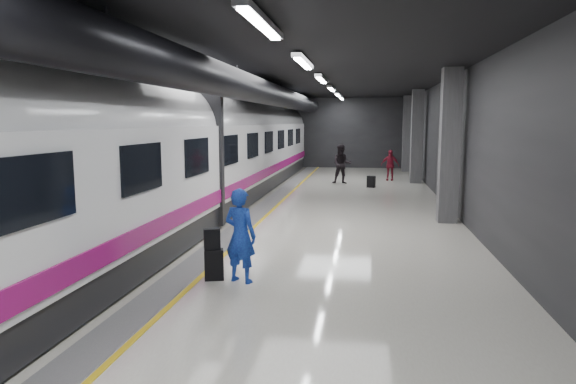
{
  "coord_description": "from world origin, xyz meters",
  "views": [
    {
      "loc": [
        2.15,
        -13.58,
        2.96
      ],
      "look_at": [
        0.27,
        -1.29,
        1.26
      ],
      "focal_mm": 32.0,
      "sensor_mm": 36.0,
      "label": 1
    }
  ],
  "objects": [
    {
      "name": "suitcase_far",
      "position": [
        2.39,
        9.84,
        0.26
      ],
      "size": [
        0.41,
        0.32,
        0.53
      ],
      "primitive_type": "cube",
      "rotation": [
        0.0,
        0.0,
        -0.26
      ],
      "color": "black",
      "rests_on": "ground"
    },
    {
      "name": "traveler_far_b",
      "position": [
        3.35,
        12.91,
        0.78
      ],
      "size": [
        0.95,
        0.49,
        1.55
      ],
      "primitive_type": "imported",
      "rotation": [
        0.0,
        0.0,
        -0.12
      ],
      "color": "maroon",
      "rests_on": "ground"
    },
    {
      "name": "train",
      "position": [
        -3.25,
        -0.0,
        2.07
      ],
      "size": [
        3.05,
        38.0,
        4.05
      ],
      "color": "black",
      "rests_on": "ground"
    },
    {
      "name": "traveler_far_a",
      "position": [
        0.99,
        11.1,
        0.95
      ],
      "size": [
        0.93,
        0.73,
        1.89
      ],
      "primitive_type": "imported",
      "rotation": [
        0.0,
        0.0,
        0.01
      ],
      "color": "black",
      "rests_on": "ground"
    },
    {
      "name": "traveler_main",
      "position": [
        -0.12,
        -4.57,
        0.88
      ],
      "size": [
        0.75,
        0.61,
        1.76
      ],
      "primitive_type": "imported",
      "rotation": [
        0.0,
        0.0,
        2.8
      ],
      "color": "blue",
      "rests_on": "ground"
    },
    {
      "name": "platform_hall",
      "position": [
        -0.29,
        0.96,
        3.54
      ],
      "size": [
        10.02,
        40.02,
        4.51
      ],
      "color": "black",
      "rests_on": "ground"
    },
    {
      "name": "suitcase_main",
      "position": [
        -0.65,
        -4.51,
        0.29
      ],
      "size": [
        0.41,
        0.32,
        0.58
      ],
      "primitive_type": "cube",
      "rotation": [
        0.0,
        0.0,
        0.3
      ],
      "color": "black",
      "rests_on": "ground"
    },
    {
      "name": "ground",
      "position": [
        0.0,
        0.0,
        0.0
      ],
      "size": [
        40.0,
        40.0,
        0.0
      ],
      "primitive_type": "plane",
      "color": "silver",
      "rests_on": "ground"
    },
    {
      "name": "shoulder_bag",
      "position": [
        -0.68,
        -4.52,
        0.78
      ],
      "size": [
        0.34,
        0.26,
        0.4
      ],
      "primitive_type": "cube",
      "rotation": [
        0.0,
        0.0,
        0.4
      ],
      "color": "black",
      "rests_on": "suitcase_main"
    }
  ]
}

